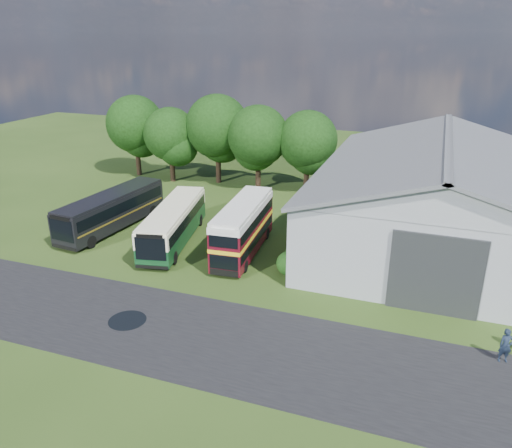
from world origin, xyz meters
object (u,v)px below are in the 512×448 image
at_px(storage_shed, 442,190).
at_px(bus_dark_single, 112,210).
at_px(bus_green_single, 174,224).
at_px(visitor_a, 506,346).
at_px(bus_maroon_double, 243,229).

xyz_separation_m(storage_shed, bus_dark_single, (-25.79, -6.97, -2.53)).
height_order(bus_green_single, visitor_a, bus_green_single).
distance_m(bus_dark_single, visitor_a, 30.75).
height_order(bus_green_single, bus_dark_single, bus_dark_single).
distance_m(storage_shed, bus_maroon_double, 15.83).
distance_m(bus_maroon_double, bus_dark_single, 12.23).
relative_size(bus_dark_single, visitor_a, 6.11).
bearing_deg(storage_shed, bus_green_single, -158.14).
bearing_deg(bus_dark_single, visitor_a, -11.20).
relative_size(storage_shed, bus_maroon_double, 2.67).
xyz_separation_m(bus_green_single, bus_maroon_double, (5.87, 0.00, 0.36)).
xyz_separation_m(storage_shed, bus_green_single, (-19.47, -7.81, -2.57)).
xyz_separation_m(bus_green_single, visitor_a, (23.14, -7.92, -0.67)).
relative_size(storage_shed, visitor_a, 13.36).
relative_size(bus_maroon_double, bus_dark_single, 0.82).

